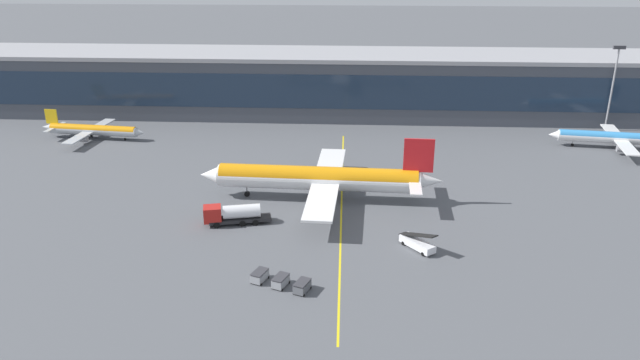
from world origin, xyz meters
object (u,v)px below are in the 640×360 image
Objects in this scene: fuel_tanker at (233,214)px; baggage_cart_1 at (281,281)px; belt_loader at (417,243)px; baggage_cart_0 at (260,276)px; main_airliner at (319,178)px; baggage_cart_2 at (302,286)px; commuter_jet_near at (616,138)px; commuter_jet_far at (93,130)px.

fuel_tanker is 21.18m from baggage_cart_1.
baggage_cart_0 is at bearing -154.68° from belt_loader.
fuel_tanker is at bearing -141.40° from main_airliner.
baggage_cart_0 is at bearing 158.57° from baggage_cart_2.
commuter_jet_near is at bearing 26.70° from main_airliner.
main_airliner is 3.88× the size of fuel_tanker.
main_airliner is at bearing 88.97° from baggage_cart_2.
baggage_cart_1 and baggage_cart_2 have the same top height.
commuter_jet_far is (-53.91, 63.16, 1.35)m from baggage_cart_2.
baggage_cart_2 is (5.96, -2.34, 0.00)m from baggage_cart_0.
baggage_cart_0 is 77.46m from commuter_jet_far.
commuter_jet_far reaches higher than baggage_cart_1.
main_airliner reaches higher than commuter_jet_far.
commuter_jet_near reaches higher than baggage_cart_0.
baggage_cart_0 is at bearing -139.35° from commuter_jet_near.
baggage_cart_1 is (2.98, -1.17, 0.00)m from baggage_cart_0.
belt_loader is 2.05× the size of baggage_cart_1.
commuter_jet_far is at bearing 128.26° from baggage_cart_0.
belt_loader is 20.67m from baggage_cart_2.
main_airliner reaches higher than baggage_cart_2.
fuel_tanker reaches higher than baggage_cart_0.
commuter_jet_far reaches higher than fuel_tanker.
main_airliner reaches higher than belt_loader.
baggage_cart_1 is 0.11× the size of commuter_jet_near.
fuel_tanker is 29.98m from belt_loader.
baggage_cart_1 is (9.95, -18.67, -0.96)m from fuel_tanker.
fuel_tanker is 88.33m from commuter_jet_near.
fuel_tanker is at bearing 166.45° from belt_loader.
baggage_cart_0 is at bearing 158.57° from baggage_cart_1.
belt_loader is at bearing 31.28° from baggage_cart_1.
baggage_cart_2 is at bearing -49.52° from commuter_jet_far.
belt_loader is at bearing -48.64° from main_airliner.
commuter_jet_far is (-50.93, 61.99, 1.35)m from baggage_cart_1.
main_airliner is 30.79m from baggage_cart_2.
baggage_cart_2 is at bearing -21.43° from baggage_cart_0.
main_airliner is at bearing 38.60° from fuel_tanker.
baggage_cart_2 is at bearing -21.43° from baggage_cart_1.
fuel_tanker is 3.66× the size of baggage_cart_1.
fuel_tanker is (-13.48, -10.76, -2.31)m from main_airliner.
main_airliner is 6.95× the size of belt_loader.
baggage_cart_0 is 1.00× the size of baggage_cart_1.
main_airliner is 1.50× the size of commuter_jet_near.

